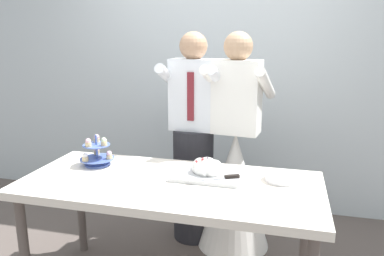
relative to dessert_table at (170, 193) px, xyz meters
name	(u,v)px	position (x,y,z in m)	size (l,w,h in m)	color
rear_wall	(218,56)	(0.00, 1.49, 0.75)	(5.20, 0.10, 2.90)	silver
dessert_table	(170,193)	(0.00, 0.00, 0.00)	(1.80, 0.80, 0.78)	silver
cupcake_stand	(97,154)	(-0.57, 0.16, 0.15)	(0.23, 0.23, 0.21)	#4C66B2
main_cake_tray	(207,170)	(0.20, 0.14, 0.12)	(0.42, 0.33, 0.13)	silver
plate_stack	(282,177)	(0.65, 0.17, 0.10)	(0.20, 0.20, 0.04)	white
person_groom	(193,150)	(-0.04, 0.74, 0.05)	(0.48, 0.51, 1.66)	#232328
person_bride	(235,175)	(0.30, 0.70, -0.12)	(0.56, 0.56, 1.66)	white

